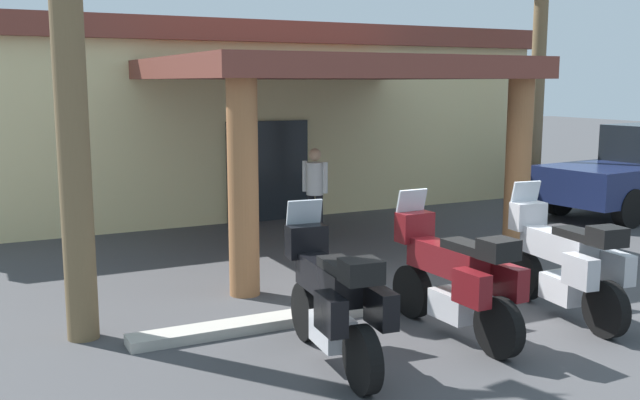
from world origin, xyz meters
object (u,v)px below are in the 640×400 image
motorcycle_black (333,300)px  motorcycle_maroon (455,278)px  motorcycle_silver (565,263)px  motel_building (218,114)px  pedestrian (315,187)px

motorcycle_black → motorcycle_maroon: (1.63, 0.13, 0.00)m
motorcycle_black → motorcycle_silver: same height
motorcycle_maroon → motel_building: bearing=-6.7°
pedestrian → motorcycle_silver: bearing=65.2°
motel_building → motorcycle_silver: (0.79, -10.78, -1.41)m
motel_building → motorcycle_black: size_ratio=6.49×
motorcycle_maroon → pedestrian: (0.88, 5.41, 0.29)m
motorcycle_silver → motel_building: bearing=10.8°
motel_building → pedestrian: 5.44m
motel_building → motorcycle_maroon: (-0.84, -10.73, -1.41)m
motel_building → motorcycle_silver: 10.90m
motorcycle_black → motorcycle_maroon: same height
motel_building → pedestrian: motel_building is taller
motorcycle_black → pedestrian: 6.09m
motorcycle_maroon → motorcycle_silver: bearing=-94.0°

